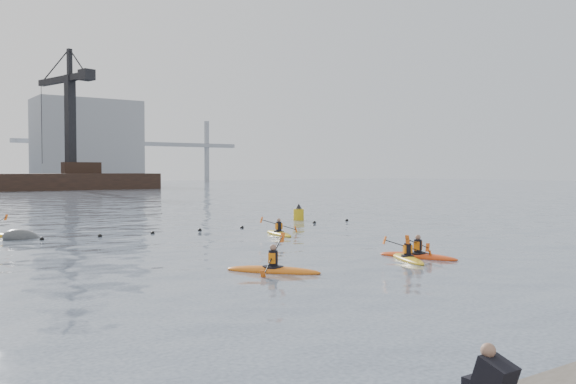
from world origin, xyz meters
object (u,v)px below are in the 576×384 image
(nav_buoy, at_px, (299,214))
(kayaker_3, at_px, (279,233))
(kayaker_4, at_px, (418,255))
(mooring_buoy, at_px, (22,239))
(kayaker_0, at_px, (273,269))
(kayaker_1, at_px, (408,258))

(nav_buoy, bearing_deg, kayaker_3, -132.05)
(kayaker_4, relative_size, mooring_buoy, 1.70)
(kayaker_3, bearing_deg, kayaker_0, -113.22)
(kayaker_4, bearing_deg, kayaker_3, -112.89)
(kayaker_0, height_order, kayaker_1, kayaker_0)
(nav_buoy, bearing_deg, mooring_buoy, -175.62)
(kayaker_1, distance_m, nav_buoy, 20.34)
(kayaker_3, relative_size, nav_buoy, 2.41)
(nav_buoy, bearing_deg, kayaker_1, -113.09)
(kayaker_0, bearing_deg, kayaker_4, -42.51)
(kayaker_1, xyz_separation_m, mooring_buoy, (-11.28, 17.23, -0.09))
(kayaker_3, bearing_deg, kayaker_4, -80.31)
(kayaker_1, distance_m, kayaker_4, 0.87)
(kayaker_1, bearing_deg, mooring_buoy, 147.07)
(kayaker_0, relative_size, mooring_buoy, 1.57)
(kayaker_1, height_order, kayaker_4, kayaker_4)
(kayaker_0, relative_size, kayaker_1, 1.04)
(kayaker_4, bearing_deg, kayaker_1, -5.63)
(kayaker_1, relative_size, kayaker_4, 0.89)
(kayaker_3, distance_m, mooring_buoy, 13.86)
(kayaker_4, distance_m, mooring_buoy, 20.88)
(mooring_buoy, bearing_deg, kayaker_1, -56.78)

